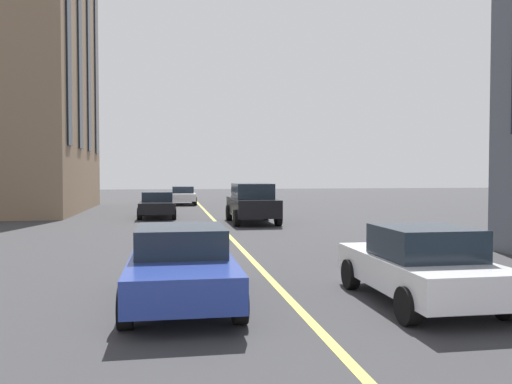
# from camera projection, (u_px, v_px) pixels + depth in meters

# --- Properties ---
(lane_centre_line) EXTENTS (80.00, 0.16, 0.01)m
(lane_centre_line) POSITION_uv_depth(u_px,v_px,m) (227.00, 233.00, 20.40)
(lane_centre_line) COLOR #D8C64C
(lane_centre_line) RESTS_ON ground_plane
(car_black_mid) EXTENTS (4.70, 2.14, 1.88)m
(car_black_mid) POSITION_uv_depth(u_px,v_px,m) (252.00, 203.00, 24.70)
(car_black_mid) COLOR black
(car_black_mid) RESTS_ON ground_plane
(car_black_far) EXTENTS (4.40, 1.95, 1.37)m
(car_black_far) POSITION_uv_depth(u_px,v_px,m) (158.00, 204.00, 27.87)
(car_black_far) COLOR black
(car_black_far) RESTS_ON ground_plane
(car_blue_near) EXTENTS (4.40, 1.95, 1.37)m
(car_blue_near) POSITION_uv_depth(u_px,v_px,m) (181.00, 264.00, 9.41)
(car_blue_near) COLOR navy
(car_blue_near) RESTS_ON ground_plane
(car_white_oncoming) EXTENTS (3.90, 1.89, 1.40)m
(car_white_oncoming) POSITION_uv_depth(u_px,v_px,m) (421.00, 265.00, 9.36)
(car_white_oncoming) COLOR silver
(car_white_oncoming) RESTS_ON ground_plane
(car_white_parked_a) EXTENTS (4.40, 1.95, 1.37)m
(car_white_parked_a) POSITION_uv_depth(u_px,v_px,m) (183.00, 195.00, 39.73)
(car_white_parked_a) COLOR silver
(car_white_parked_a) RESTS_ON ground_plane
(car_silver_trailing) EXTENTS (4.40, 1.95, 1.37)m
(car_silver_trailing) POSITION_uv_depth(u_px,v_px,m) (252.00, 193.00, 45.46)
(car_silver_trailing) COLOR #B7BABF
(car_silver_trailing) RESTS_ON ground_plane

